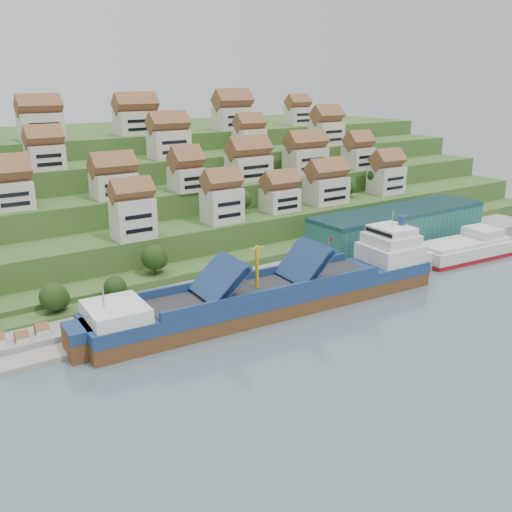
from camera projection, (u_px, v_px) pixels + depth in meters
ground at (297, 303)px, 131.10m from camera, size 300.00×300.00×0.00m
quay at (321, 266)px, 153.37m from camera, size 180.00×14.00×2.20m
pebble_beach at (21, 346)px, 109.02m from camera, size 45.00×20.00×1.00m
hillside at (122, 188)px, 209.32m from camera, size 260.00×128.00×31.00m
hillside_village at (180, 163)px, 173.11m from camera, size 158.43×63.28×28.20m
hillside_trees at (165, 207)px, 153.35m from camera, size 144.05×62.16×31.78m
warehouse at (399, 226)px, 170.42m from camera, size 60.00×15.00×10.00m
flagpole at (329, 251)px, 146.69m from camera, size 1.28×0.16×8.00m
beach_huts at (10, 343)px, 106.48m from camera, size 14.40×3.70×2.20m
cargo_ship at (282, 293)px, 127.10m from camera, size 84.30×18.26×18.63m
second_ship at (465, 249)px, 162.65m from camera, size 31.08×13.61×8.78m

